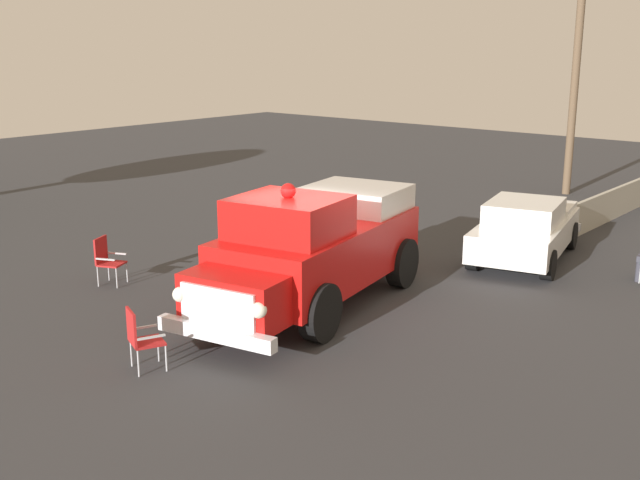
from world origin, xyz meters
TOP-DOWN VIEW (x-y plane):
  - ground_plane at (0.00, 0.00)m, footprint 60.00×60.00m
  - vintage_fire_truck at (0.28, 0.18)m, footprint 6.24×3.29m
  - classic_hot_rod at (6.08, -1.48)m, footprint 4.67×2.81m
  - lawn_chair_by_car at (-1.50, 4.47)m, footprint 0.65×0.66m
  - lawn_chair_spare at (-3.81, 0.29)m, footprint 0.65×0.65m
  - utility_pole at (14.44, 1.01)m, footprint 0.95×1.53m
  - traffic_cone at (2.34, 2.39)m, footprint 0.40×0.40m
  - background_fence at (13.83, -1.57)m, footprint 12.18×0.12m

SIDE VIEW (x-z plane):
  - ground_plane at x=0.00m, z-range 0.00..0.00m
  - traffic_cone at x=2.34m, z-range -0.01..0.63m
  - background_fence at x=13.83m, z-range 0.00..0.90m
  - lawn_chair_by_car at x=-1.50m, z-range 0.08..1.10m
  - lawn_chair_spare at x=-3.81m, z-range 0.08..1.10m
  - classic_hot_rod at x=6.08m, z-range 0.02..1.48m
  - vintage_fire_truck at x=0.28m, z-range -0.10..2.49m
  - utility_pole at x=14.44m, z-range 0.14..7.57m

